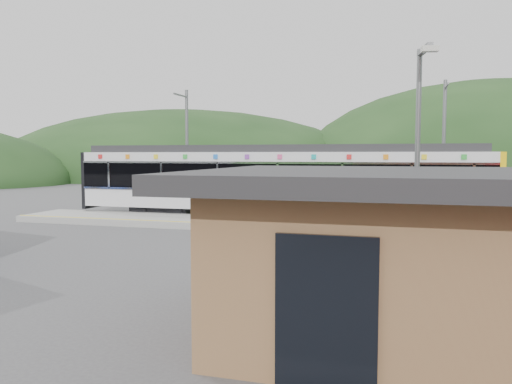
# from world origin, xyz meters

# --- Properties ---
(ground) EXTENTS (120.00, 120.00, 0.00)m
(ground) POSITION_xyz_m (0.00, 0.00, 0.00)
(ground) COLOR #4C4C4F
(ground) RESTS_ON ground
(hills) EXTENTS (146.00, 149.00, 26.00)m
(hills) POSITION_xyz_m (6.19, 5.29, 0.00)
(hills) COLOR #1E3D19
(hills) RESTS_ON ground
(platform) EXTENTS (26.00, 3.20, 0.30)m
(platform) POSITION_xyz_m (0.00, 3.30, 0.15)
(platform) COLOR #9E9E99
(platform) RESTS_ON ground
(yellow_line) EXTENTS (26.00, 0.10, 0.01)m
(yellow_line) POSITION_xyz_m (0.00, 2.00, 0.30)
(yellow_line) COLOR yellow
(yellow_line) RESTS_ON platform
(train) EXTENTS (20.44, 3.01, 3.74)m
(train) POSITION_xyz_m (-1.07, 6.00, 2.06)
(train) COLOR black
(train) RESTS_ON ground
(catenary_mast_west) EXTENTS (0.18, 1.80, 7.00)m
(catenary_mast_west) POSITION_xyz_m (-7.00, 8.56, 3.65)
(catenary_mast_west) COLOR slate
(catenary_mast_west) RESTS_ON ground
(catenary_mast_east) EXTENTS (0.18, 1.80, 7.00)m
(catenary_mast_east) POSITION_xyz_m (7.00, 8.56, 3.65)
(catenary_mast_east) COLOR slate
(catenary_mast_east) RESTS_ON ground
(station_shelter) EXTENTS (9.20, 6.20, 3.00)m
(station_shelter) POSITION_xyz_m (6.00, -9.01, 1.55)
(station_shelter) COLOR #91603F
(station_shelter) RESTS_ON ground
(lamp_post) EXTENTS (0.38, 1.04, 5.70)m
(lamp_post) POSITION_xyz_m (5.31, -6.01, 3.41)
(lamp_post) COLOR slate
(lamp_post) RESTS_ON ground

